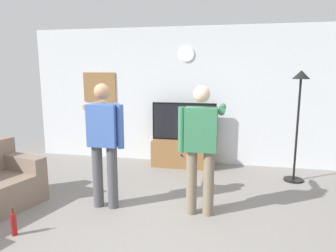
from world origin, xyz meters
name	(u,v)px	position (x,y,z in m)	size (l,w,h in m)	color
ground_plane	(147,233)	(0.00, 0.00, 0.00)	(8.40, 8.40, 0.00)	gray
back_wall	(185,96)	(0.00, 2.95, 1.35)	(6.40, 0.10, 2.70)	silver
tv_stand	(183,153)	(0.02, 2.60, 0.26)	(1.20, 0.48, 0.52)	olive
television	(184,122)	(0.02, 2.65, 0.88)	(1.24, 0.07, 0.73)	black
wall_clock	(186,54)	(0.02, 2.89, 2.17)	(0.29, 0.29, 0.03)	white
framed_picture	(100,87)	(-1.81, 2.90, 1.52)	(0.71, 0.04, 0.60)	olive
floor_lamp	(299,103)	(2.00, 2.17, 1.33)	(0.32, 0.32, 1.86)	black
person_standing_nearer_lamp	(104,139)	(-0.74, 0.58, 0.96)	(0.57, 0.78, 1.70)	#4C4C51
person_standing_nearer_couch	(201,143)	(0.55, 0.62, 0.95)	(0.58, 0.78, 1.68)	#7A6B56
beverage_bottle	(14,224)	(-1.47, -0.36, 0.14)	(0.07, 0.07, 0.33)	maroon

